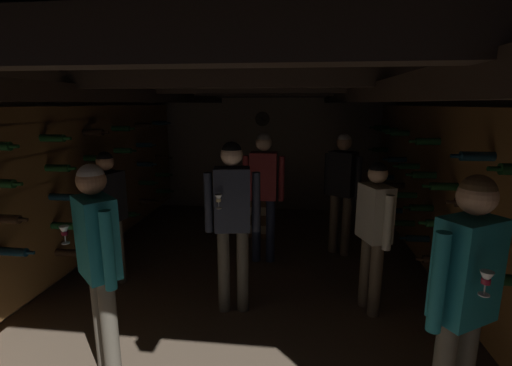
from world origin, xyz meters
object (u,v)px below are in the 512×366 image
at_px(person_guest_rear_center, 264,185).
at_px(display_bottle, 265,191).
at_px(person_host_center, 232,211).
at_px(person_guest_mid_left, 109,208).
at_px(person_guest_near_left, 98,253).
at_px(person_guest_mid_right, 374,225).
at_px(person_guest_near_right, 464,289).
at_px(wine_crate_stack, 257,217).
at_px(person_guest_far_right, 342,182).

bearing_deg(person_guest_rear_center, display_bottle, 93.70).
height_order(person_host_center, person_guest_mid_left, person_host_center).
bearing_deg(person_guest_near_left, person_guest_mid_left, 115.86).
bearing_deg(person_guest_mid_right, person_guest_near_right, -81.77).
bearing_deg(person_guest_near_left, person_guest_rear_center, 65.92).
relative_size(display_bottle, person_guest_rear_center, 0.20).
xyz_separation_m(wine_crate_stack, person_guest_rear_center, (0.19, -0.96, 0.75)).
bearing_deg(person_guest_far_right, person_guest_near_right, -82.82).
bearing_deg(person_guest_rear_center, person_guest_far_right, 19.99).
height_order(person_guest_mid_left, person_guest_rear_center, person_guest_rear_center).
bearing_deg(person_guest_rear_center, wine_crate_stack, 101.10).
xyz_separation_m(person_guest_mid_left, person_guest_near_right, (3.05, -1.64, 0.10)).
distance_m(display_bottle, person_guest_far_right, 1.26).
xyz_separation_m(wine_crate_stack, person_guest_far_right, (1.23, -0.58, 0.73)).
relative_size(person_host_center, person_guest_rear_center, 1.01).
relative_size(display_bottle, person_guest_mid_right, 0.23).
bearing_deg(person_guest_mid_right, person_guest_mid_left, 176.43).
relative_size(person_guest_mid_left, person_guest_near_left, 0.94).
distance_m(person_host_center, person_guest_near_left, 1.29).
bearing_deg(person_guest_near_left, wine_crate_stack, 75.77).
bearing_deg(person_guest_far_right, person_guest_mid_left, -154.86).
relative_size(person_host_center, person_guest_far_right, 1.03).
distance_m(wine_crate_stack, person_guest_rear_center, 1.23).
distance_m(person_host_center, person_guest_rear_center, 1.24).
xyz_separation_m(display_bottle, person_guest_mid_right, (1.25, -1.98, 0.18)).
bearing_deg(person_host_center, person_guest_mid_right, 6.95).
relative_size(display_bottle, person_guest_far_right, 0.21).
xyz_separation_m(display_bottle, person_host_center, (-0.12, -2.15, 0.32)).
height_order(person_guest_mid_right, person_guest_far_right, person_guest_far_right).
relative_size(display_bottle, person_guest_near_left, 0.21).
bearing_deg(display_bottle, person_guest_rear_center, -86.30).
bearing_deg(person_guest_near_right, person_guest_rear_center, 119.13).
bearing_deg(wine_crate_stack, person_guest_rear_center, -78.90).
bearing_deg(person_host_center, person_guest_near_right, -39.14).
xyz_separation_m(display_bottle, person_guest_near_right, (1.46, -3.44, 0.30)).
height_order(person_guest_near_right, person_guest_rear_center, person_guest_rear_center).
bearing_deg(display_bottle, person_guest_near_right, -66.98).
height_order(person_guest_near_right, person_guest_near_left, person_guest_near_right).
xyz_separation_m(person_guest_near_right, person_guest_near_left, (-2.40, 0.29, -0.03)).
bearing_deg(person_guest_mid_left, wine_crate_stack, 51.57).
relative_size(person_guest_rear_center, person_guest_near_left, 1.03).
relative_size(wine_crate_stack, person_guest_mid_left, 0.38).
height_order(wine_crate_stack, person_host_center, person_host_center).
distance_m(display_bottle, person_guest_mid_left, 2.41).
height_order(person_guest_rear_center, person_guest_near_left, person_guest_rear_center).
height_order(person_guest_mid_left, person_guest_mid_right, person_guest_mid_left).
relative_size(display_bottle, person_guest_mid_left, 0.22).
distance_m(display_bottle, person_host_center, 2.18).
distance_m(person_guest_near_right, person_guest_mid_right, 1.48).
bearing_deg(person_guest_near_left, person_guest_near_right, -6.95).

